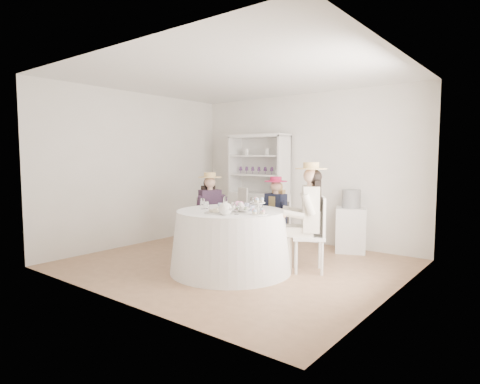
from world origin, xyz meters
The scene contains 23 objects.
ground centered at (0.00, 0.00, 0.00)m, with size 4.50×4.50×0.00m, color #8E6647.
ceiling centered at (0.00, 0.00, 2.70)m, with size 4.50×4.50×0.00m, color white.
wall_back centered at (0.00, 2.00, 1.35)m, with size 4.50×4.50×0.00m, color silver.
wall_front centered at (0.00, -2.00, 1.35)m, with size 4.50×4.50×0.00m, color silver.
wall_left centered at (-2.25, 0.00, 1.35)m, with size 4.50×4.50×0.00m, color silver.
wall_right centered at (2.25, 0.00, 1.35)m, with size 4.50×4.50×0.00m, color silver.
tea_table centered at (0.18, -0.33, 0.42)m, with size 1.66×1.66×0.84m.
hutch centered at (-0.80, 1.73, 0.71)m, with size 1.31×0.79×1.98m.
side_table centered at (1.02, 1.75, 0.37)m, with size 0.47×0.47×0.73m, color silver.
hatbox centered at (1.02, 1.75, 0.88)m, with size 0.30×0.30×0.30m, color black.
guest_left centered at (-0.71, 0.24, 0.74)m, with size 0.55×0.50×1.31m.
guest_mid centered at (0.21, 0.72, 0.71)m, with size 0.46×0.48×1.26m.
guest_right centered at (1.03, 0.29, 0.84)m, with size 0.64×0.60×1.49m.
spare_chair centered at (-0.81, 1.38, 0.54)m, with size 0.56×0.56×1.01m.
teacup_a centered at (-0.10, -0.23, 0.87)m, with size 0.08×0.08×0.06m, color white.
teacup_b centered at (0.23, -0.04, 0.87)m, with size 0.07×0.07×0.07m, color white.
teacup_c centered at (0.46, -0.22, 0.87)m, with size 0.08×0.08×0.07m, color white.
flower_bowl centered at (0.41, -0.35, 0.87)m, with size 0.21×0.21×0.05m, color white.
flower_arrangement centered at (0.37, -0.40, 0.92)m, with size 0.18×0.17×0.07m.
table_teapot centered at (0.41, -0.72, 0.92)m, with size 0.24×0.17×0.18m.
sandwich_plate centered at (0.19, -0.65, 0.85)m, with size 0.26×0.26×0.06m.
cupcake_stand centered at (0.71, -0.43, 0.92)m, with size 0.22×0.22×0.21m.
stemware_set centered at (0.18, -0.33, 0.91)m, with size 0.85×0.89×0.15m.
Camera 1 is at (3.62, -4.51, 1.56)m, focal length 30.00 mm.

